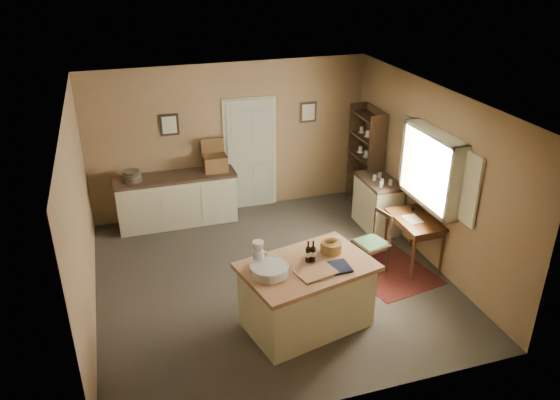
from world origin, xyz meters
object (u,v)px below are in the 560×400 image
Objects in this scene: work_island at (306,293)px; right_cabinet at (377,203)px; sideboard at (177,198)px; shelving_unit at (368,160)px; writing_desk at (415,224)px; desk_chair at (371,244)px.

right_cabinet is (2.08, 2.16, -0.02)m from work_island.
work_island is 3.00m from right_cabinet.
shelving_unit is (3.41, -0.43, 0.47)m from sideboard.
work_island reaches higher than right_cabinet.
writing_desk is (2.08, 0.94, 0.19)m from work_island.
shelving_unit reaches higher than writing_desk.
sideboard is at bearing 143.38° from writing_desk.
work_island is at bearing -127.41° from shelving_unit.
shelving_unit is (0.87, 2.01, 0.48)m from desk_chair.
shelving_unit is (0.15, 0.77, 0.49)m from right_cabinet.
sideboard is 3.46m from shelving_unit.
writing_desk is 0.48× the size of shelving_unit.
work_island is at bearing -155.80° from writing_desk.
right_cabinet is (3.25, -1.20, -0.02)m from sideboard.
sideboard is 2.09× the size of right_cabinet.
work_island is 1.64m from desk_chair.
right_cabinet is at bearing 46.23° from desk_chair.
writing_desk is 0.98× the size of desk_chair.
sideboard is 2.21× the size of desk_chair.
shelving_unit is at bearing 39.44° from work_island.
right_cabinet reaches higher than writing_desk.
sideboard is at bearing 122.36° from desk_chair.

